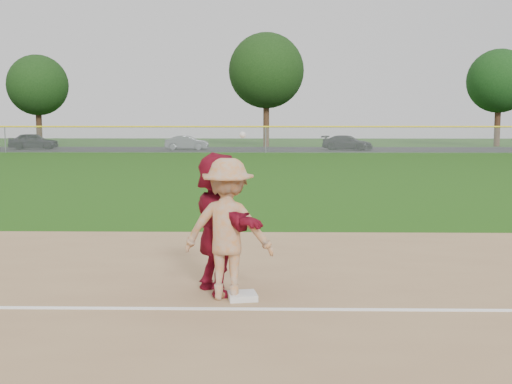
{
  "coord_description": "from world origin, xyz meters",
  "views": [
    {
      "loc": [
        0.2,
        -8.9,
        2.46
      ],
      "look_at": [
        0.0,
        1.5,
        1.3
      ],
      "focal_mm": 45.0,
      "sensor_mm": 36.0,
      "label": 1
    }
  ],
  "objects_px": {
    "base_runner": "(218,223)",
    "car_left": "(34,141)",
    "car_mid": "(187,143)",
    "car_right": "(347,143)",
    "first_base": "(242,296)"
  },
  "relations": [
    {
      "from": "car_left",
      "to": "car_right",
      "type": "distance_m",
      "value": 26.77
    },
    {
      "from": "first_base",
      "to": "car_mid",
      "type": "relative_size",
      "value": 0.11
    },
    {
      "from": "car_left",
      "to": "car_right",
      "type": "height_order",
      "value": "car_left"
    },
    {
      "from": "first_base",
      "to": "car_right",
      "type": "height_order",
      "value": "car_right"
    },
    {
      "from": "first_base",
      "to": "car_left",
      "type": "distance_m",
      "value": 50.22
    },
    {
      "from": "base_runner",
      "to": "car_mid",
      "type": "height_order",
      "value": "base_runner"
    },
    {
      "from": "car_left",
      "to": "car_mid",
      "type": "distance_m",
      "value": 13.29
    },
    {
      "from": "base_runner",
      "to": "car_right",
      "type": "height_order",
      "value": "base_runner"
    },
    {
      "from": "first_base",
      "to": "car_mid",
      "type": "xyz_separation_m",
      "value": [
        -6.52,
        45.43,
        0.54
      ]
    },
    {
      "from": "base_runner",
      "to": "car_right",
      "type": "distance_m",
      "value": 45.29
    },
    {
      "from": "base_runner",
      "to": "car_left",
      "type": "distance_m",
      "value": 49.76
    },
    {
      "from": "first_base",
      "to": "car_right",
      "type": "relative_size",
      "value": 0.09
    },
    {
      "from": "first_base",
      "to": "base_runner",
      "type": "relative_size",
      "value": 0.19
    },
    {
      "from": "car_mid",
      "to": "car_right",
      "type": "relative_size",
      "value": 0.86
    },
    {
      "from": "base_runner",
      "to": "car_mid",
      "type": "distance_m",
      "value": 45.5
    }
  ]
}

